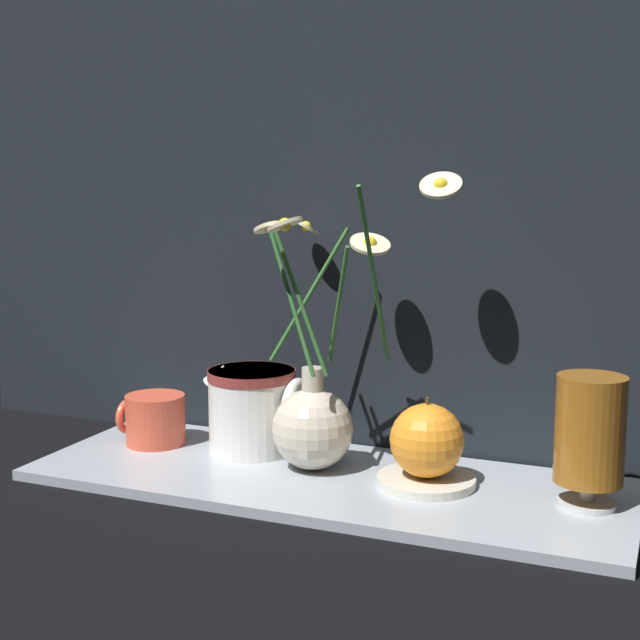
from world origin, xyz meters
TOP-DOWN VIEW (x-y plane):
  - ground_plane at (0.00, 0.00)m, footprint 6.00×6.00m
  - shelf at (0.00, 0.00)m, footprint 0.70×0.25m
  - backdrop_wall at (0.00, 0.14)m, footprint 1.20×0.02m
  - vase_with_flowers at (-0.02, 0.02)m, footprint 0.24×0.20m
  - yellow_mug at (-0.25, 0.03)m, footprint 0.09×0.08m
  - ceramic_pitcher at (-0.12, 0.05)m, footprint 0.14×0.11m
  - tea_glass at (0.29, 0.01)m, footprint 0.07×0.07m
  - saucer_plate at (0.12, 0.01)m, footprint 0.11×0.11m
  - orange_fruit at (0.12, 0.01)m, footprint 0.08×0.08m

SIDE VIEW (x-z plane):
  - ground_plane at x=0.00m, z-range 0.00..0.00m
  - shelf at x=0.00m, z-range 0.00..0.01m
  - saucer_plate at x=0.12m, z-range 0.01..0.02m
  - yellow_mug at x=-0.25m, z-range 0.01..0.08m
  - orange_fruit at x=0.12m, z-range 0.02..0.11m
  - ceramic_pitcher at x=-0.12m, z-range 0.01..0.13m
  - vase_with_flowers at x=-0.02m, z-range -0.10..0.25m
  - tea_glass at x=0.29m, z-range 0.02..0.16m
  - backdrop_wall at x=0.00m, z-range 0.00..1.10m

